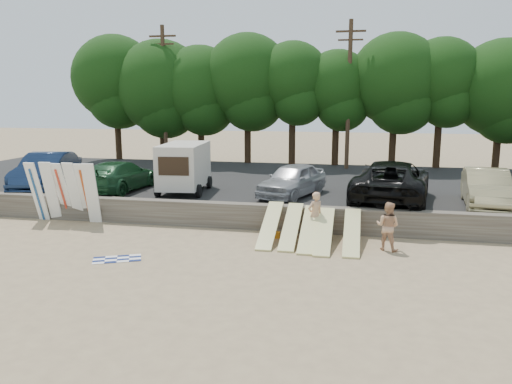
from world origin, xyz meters
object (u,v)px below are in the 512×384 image
at_px(car_1, 119,176).
at_px(car_3, 392,181).
at_px(cooler, 323,235).
at_px(car_4, 486,188).
at_px(beachgoer_b, 388,226).
at_px(car_0, 47,171).
at_px(car_2, 292,180).
at_px(beachgoer_a, 315,215).
at_px(box_trailer, 184,165).

bearing_deg(car_1, car_3, -176.85).
bearing_deg(cooler, car_4, 51.76).
bearing_deg(beachgoer_b, cooler, -0.05).
height_order(car_0, car_3, car_3).
bearing_deg(beachgoer_b, car_2, -30.68).
bearing_deg(beachgoer_a, car_1, -63.63).
xyz_separation_m(beachgoer_a, beachgoer_b, (2.53, -1.00, -0.03)).
bearing_deg(car_4, car_1, -174.61).
bearing_deg(box_trailer, car_2, -4.52).
xyz_separation_m(box_trailer, car_3, (9.39, -0.25, -0.40)).
xyz_separation_m(car_4, beachgoer_b, (-4.08, -4.53, -0.64)).
bearing_deg(car_2, car_3, 15.42).
relative_size(car_4, beachgoer_b, 2.81).
bearing_deg(car_4, beachgoer_b, -125.64).
bearing_deg(beachgoer_a, cooler, 120.64).
distance_m(car_1, car_2, 8.25).
height_order(car_3, cooler, car_3).
bearing_deg(car_1, beachgoer_b, 161.41).
relative_size(car_0, cooler, 13.87).
relative_size(box_trailer, car_3, 0.59).
bearing_deg(beachgoer_b, car_0, 5.59).
height_order(car_2, car_4, car_4).
bearing_deg(car_4, car_2, -178.07).
bearing_deg(car_3, car_1, 8.31).
distance_m(beachgoer_a, cooler, 0.77).
bearing_deg(car_3, box_trailer, 6.66).
bearing_deg(box_trailer, car_4, -7.70).
xyz_separation_m(box_trailer, car_0, (-6.93, -0.38, -0.41)).
bearing_deg(box_trailer, cooler, -36.93).
distance_m(car_2, cooler, 4.76).
bearing_deg(car_2, beachgoer_a, -51.90).
distance_m(box_trailer, car_2, 5.12).
xyz_separation_m(box_trailer, beachgoer_b, (9.01, -5.09, -1.15)).
bearing_deg(car_3, beachgoer_b, 93.73).
xyz_separation_m(car_2, car_3, (4.30, -0.31, 0.14)).
distance_m(box_trailer, beachgoer_a, 7.75).
relative_size(box_trailer, car_4, 0.80).
distance_m(box_trailer, car_0, 6.95).
height_order(car_1, car_2, car_2).
height_order(car_4, beachgoer_a, car_4).
relative_size(car_2, beachgoer_b, 2.62).
bearing_deg(car_1, cooler, 161.53).
xyz_separation_m(box_trailer, car_1, (-3.15, -0.28, -0.56)).
relative_size(car_3, car_4, 1.37).
distance_m(car_1, cooler, 10.76).
height_order(car_0, car_1, car_0).
xyz_separation_m(box_trailer, beachgoer_a, (6.48, -4.09, -1.12)).
bearing_deg(car_4, car_0, -174.12).
distance_m(car_1, beachgoer_b, 13.09).
bearing_deg(car_3, car_2, 4.02).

